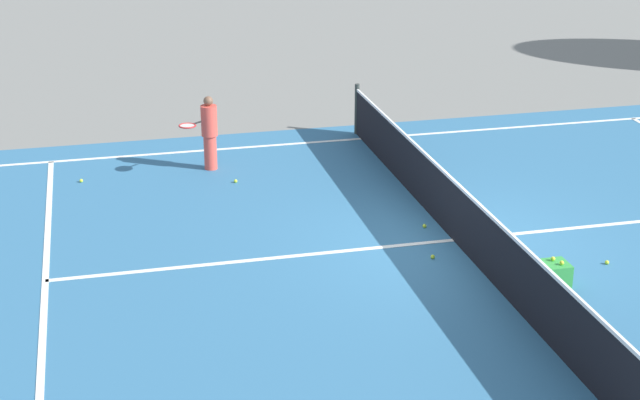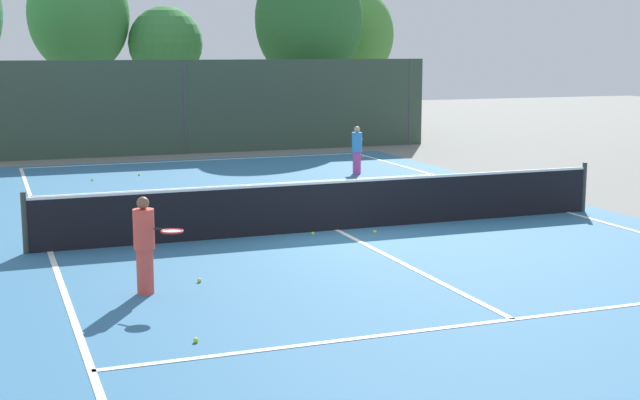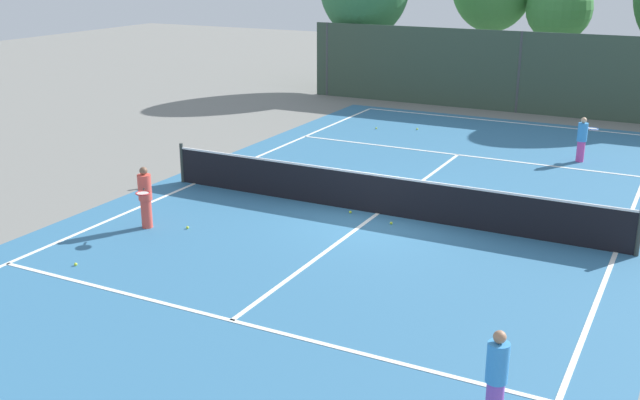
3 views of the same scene
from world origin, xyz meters
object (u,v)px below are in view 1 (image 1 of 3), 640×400
object	(u,v)px
ball_crate	(554,274)
tennis_ball_0	(607,262)
tennis_ball_7	(236,181)
tennis_ball_8	(433,257)
tennis_ball_9	(425,226)
tennis_ball_5	(81,181)
player_2	(209,132)

from	to	relation	value
ball_crate	tennis_ball_0	size ratio (longest dim) A/B	6.45
tennis_ball_7	tennis_ball_8	world-z (taller)	same
tennis_ball_0	tennis_ball_9	bearing A→B (deg)	-131.89
tennis_ball_7	tennis_ball_8	xyz separation A→B (m)	(4.07, 2.45, 0.00)
tennis_ball_5	tennis_ball_9	bearing A→B (deg)	57.20
ball_crate	tennis_ball_8	world-z (taller)	ball_crate
tennis_ball_0	tennis_ball_9	size ratio (longest dim) A/B	1.00
ball_crate	player_2	bearing A→B (deg)	-146.00
player_2	tennis_ball_9	xyz separation A→B (m)	(3.75, 3.09, -0.72)
tennis_ball_0	tennis_ball_5	distance (m)	9.58
player_2	tennis_ball_5	bearing A→B (deg)	-85.84
tennis_ball_0	tennis_ball_8	world-z (taller)	same
tennis_ball_0	tennis_ball_7	distance (m)	6.97
ball_crate	tennis_ball_9	bearing A→B (deg)	-155.74
tennis_ball_0	tennis_ball_7	xyz separation A→B (m)	(-4.89, -4.97, 0.00)
tennis_ball_0	tennis_ball_5	xyz separation A→B (m)	(-5.58, -7.78, 0.00)
tennis_ball_0	tennis_ball_5	world-z (taller)	same
player_2	tennis_ball_7	xyz separation A→B (m)	(0.88, 0.36, -0.72)
tennis_ball_8	tennis_ball_0	bearing A→B (deg)	72.07
ball_crate	tennis_ball_8	bearing A→B (deg)	-132.63
player_2	tennis_ball_5	xyz separation A→B (m)	(0.18, -2.45, -0.72)
tennis_ball_0	tennis_ball_9	xyz separation A→B (m)	(-2.01, -2.24, 0.00)
tennis_ball_5	tennis_ball_0	bearing A→B (deg)	54.35
tennis_ball_5	tennis_ball_7	distance (m)	2.90
ball_crate	tennis_ball_0	world-z (taller)	ball_crate
tennis_ball_8	ball_crate	bearing A→B (deg)	47.37
ball_crate	tennis_ball_9	world-z (taller)	ball_crate
tennis_ball_0	tennis_ball_8	xyz separation A→B (m)	(-0.82, -2.52, 0.00)
ball_crate	tennis_ball_7	distance (m)	6.60
tennis_ball_8	player_2	bearing A→B (deg)	-150.44
player_2	tennis_ball_8	bearing A→B (deg)	29.56
tennis_ball_0	tennis_ball_8	distance (m)	2.65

